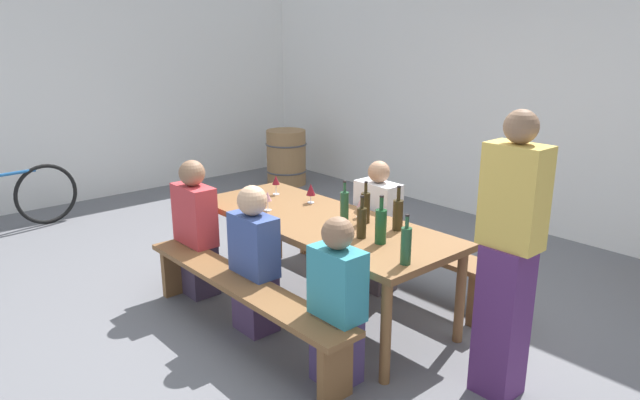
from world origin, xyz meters
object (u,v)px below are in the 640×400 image
at_px(wine_bottle_2, 381,225).
at_px(wine_glass_4, 276,181).
at_px(wine_barrel, 286,157).
at_px(wine_glass_1, 263,193).
at_px(seated_guest_far_0, 377,230).
at_px(tasting_table, 320,227).
at_px(wine_glass_3, 360,204).
at_px(wine_bottle_4, 398,214).
at_px(wine_glass_0, 311,190).
at_px(wine_bottle_5, 406,245).
at_px(wine_glass_2, 268,197).
at_px(wine_bottle_0, 365,207).
at_px(standing_host, 508,263).
at_px(seated_guest_near_0, 196,232).
at_px(wine_bottle_3, 362,222).
at_px(seated_guest_near_1, 254,263).
at_px(bench_far, 384,243).
at_px(wine_bottle_1, 344,207).
at_px(bench_near, 241,292).
at_px(seated_guest_near_2, 337,306).

bearing_deg(wine_bottle_2, wine_glass_4, 171.77).
bearing_deg(wine_glass_4, wine_barrel, 140.43).
height_order(wine_glass_1, seated_guest_far_0, seated_guest_far_0).
relative_size(tasting_table, wine_glass_3, 15.15).
bearing_deg(wine_glass_3, seated_guest_far_0, 110.81).
distance_m(wine_bottle_2, wine_bottle_4, 0.32).
height_order(wine_bottle_2, wine_glass_0, wine_bottle_2).
height_order(wine_glass_0, wine_barrel, wine_glass_0).
bearing_deg(wine_bottle_5, wine_glass_2, 179.07).
xyz_separation_m(tasting_table, wine_bottle_0, (0.30, 0.19, 0.19)).
height_order(wine_glass_0, standing_host, standing_host).
height_order(seated_guest_near_0, standing_host, standing_host).
bearing_deg(wine_bottle_0, wine_glass_4, -178.50).
height_order(wine_bottle_3, seated_guest_near_0, seated_guest_near_0).
xyz_separation_m(wine_glass_2, seated_guest_near_1, (0.40, -0.42, -0.33)).
distance_m(wine_glass_3, seated_guest_near_1, 0.94).
xyz_separation_m(wine_bottle_5, wine_glass_4, (-1.81, 0.36, -0.00)).
distance_m(wine_bottle_2, seated_guest_far_0, 0.96).
bearing_deg(seated_guest_near_1, wine_bottle_4, -35.89).
height_order(bench_far, wine_glass_3, wine_glass_3).
bearing_deg(standing_host, wine_bottle_1, 0.58).
xyz_separation_m(bench_near, wine_bottle_1, (0.22, 0.80, 0.52)).
bearing_deg(standing_host, seated_guest_near_0, 15.13).
bearing_deg(seated_guest_near_1, wine_bottle_1, -21.57).
height_order(wine_bottle_1, wine_bottle_5, wine_bottle_1).
distance_m(wine_bottle_3, wine_barrel, 4.48).
bearing_deg(wine_bottle_5, seated_guest_near_1, -159.73).
distance_m(wine_bottle_0, wine_bottle_1, 0.16).
distance_m(tasting_table, wine_bottle_1, 0.30).
distance_m(wine_glass_0, seated_guest_near_1, 0.95).
bearing_deg(wine_glass_2, wine_glass_3, 35.02).
relative_size(wine_bottle_0, wine_bottle_2, 0.95).
height_order(wine_glass_0, seated_guest_near_2, seated_guest_near_2).
relative_size(bench_far, wine_bottle_0, 6.72).
bearing_deg(wine_bottle_3, bench_near, -127.11).
xyz_separation_m(wine_bottle_0, wine_bottle_1, (-0.08, -0.14, 0.01)).
relative_size(wine_glass_0, seated_guest_near_2, 0.15).
relative_size(seated_guest_near_0, seated_guest_near_1, 1.04).
relative_size(wine_bottle_0, wine_bottle_1, 0.97).
relative_size(bench_far, wine_bottle_5, 6.72).
bearing_deg(wine_bottle_1, wine_bottle_0, 58.78).
xyz_separation_m(wine_glass_1, seated_guest_near_1, (0.55, -0.48, -0.32)).
bearing_deg(wine_glass_0, wine_glass_3, 3.38).
bearing_deg(wine_glass_0, wine_glass_2, -99.14).
bearing_deg(wine_barrel, seated_guest_far_0, -26.19).
distance_m(wine_bottle_1, standing_host, 1.36).
bearing_deg(wine_bottle_2, wine_glass_2, -173.35).
bearing_deg(wine_glass_0, wine_bottle_0, -2.75).
xyz_separation_m(wine_glass_3, seated_guest_near_0, (-1.07, -0.85, -0.31)).
bearing_deg(tasting_table, seated_guest_near_1, -94.03).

